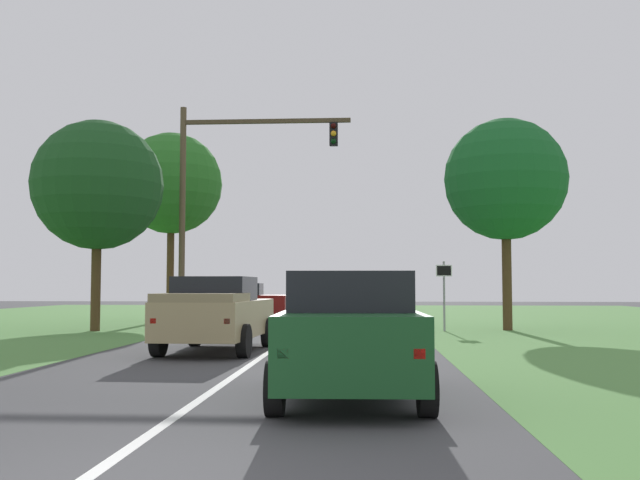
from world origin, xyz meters
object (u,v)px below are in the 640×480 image
object	(u,v)px
red_suv_near	(350,332)
extra_tree_2	(98,185)
traffic_light	(222,185)
keep_moving_sign	(444,287)
crossing_suv_far	(235,302)
extra_tree_1	(171,184)
oak_tree_right	(505,180)
pickup_truck_lead	(216,313)

from	to	relation	value
red_suv_near	extra_tree_2	world-z (taller)	extra_tree_2
traffic_light	keep_moving_sign	bearing A→B (deg)	-1.89
red_suv_near	keep_moving_sign	world-z (taller)	keep_moving_sign
crossing_suv_far	extra_tree_1	bearing A→B (deg)	143.35
traffic_light	oak_tree_right	xyz separation A→B (m)	(11.02, 0.40, 0.16)
extra_tree_2	keep_moving_sign	bearing A→B (deg)	3.15
oak_tree_right	extra_tree_2	size ratio (longest dim) A/B	1.02
pickup_truck_lead	extra_tree_1	size ratio (longest dim) A/B	0.55
keep_moving_sign	crossing_suv_far	bearing A→B (deg)	150.19
red_suv_near	traffic_light	distance (m)	18.20
pickup_truck_lead	traffic_light	xyz separation A→B (m)	(-1.73, 9.25, 4.65)
oak_tree_right	crossing_suv_far	world-z (taller)	oak_tree_right
pickup_truck_lead	keep_moving_sign	distance (m)	11.28
keep_moving_sign	extra_tree_1	world-z (taller)	extra_tree_1
oak_tree_right	crossing_suv_far	xyz separation A→B (m)	(-11.34, 4.40, -4.85)
red_suv_near	oak_tree_right	distance (m)	18.71
red_suv_near	traffic_light	bearing A→B (deg)	107.65
oak_tree_right	extra_tree_1	size ratio (longest dim) A/B	0.87
traffic_light	extra_tree_2	bearing A→B (deg)	-167.64
oak_tree_right	keep_moving_sign	bearing A→B (deg)	-164.61
red_suv_near	crossing_suv_far	distance (m)	22.29
traffic_light	crossing_suv_far	distance (m)	6.71
red_suv_near	traffic_light	world-z (taller)	traffic_light
red_suv_near	pickup_truck_lead	world-z (taller)	pickup_truck_lead
crossing_suv_far	extra_tree_2	size ratio (longest dim) A/B	0.58
pickup_truck_lead	extra_tree_1	distance (m)	18.75
pickup_truck_lead	oak_tree_right	bearing A→B (deg)	46.08
extra_tree_1	traffic_light	bearing A→B (deg)	-61.76
traffic_light	oak_tree_right	distance (m)	11.03
red_suv_near	crossing_suv_far	bearing A→B (deg)	104.68
extra_tree_2	red_suv_near	bearing A→B (deg)	-57.81
oak_tree_right	extra_tree_2	world-z (taller)	oak_tree_right
red_suv_near	crossing_suv_far	xyz separation A→B (m)	(-5.65, 21.56, -0.05)
red_suv_near	keep_moving_sign	size ratio (longest dim) A/B	1.75
oak_tree_right	traffic_light	bearing A→B (deg)	-177.92
oak_tree_right	extra_tree_1	bearing A→B (deg)	154.51
red_suv_near	pickup_truck_lead	xyz separation A→B (m)	(-3.60, 7.52, -0.01)
oak_tree_right	pickup_truck_lead	bearing A→B (deg)	-133.92
crossing_suv_far	extra_tree_2	bearing A→B (deg)	-126.35
pickup_truck_lead	crossing_suv_far	xyz separation A→B (m)	(-2.05, 14.04, -0.04)
traffic_light	extra_tree_1	xyz separation A→B (m)	(-4.08, 7.60, 1.16)
red_suv_near	oak_tree_right	size ratio (longest dim) A/B	0.56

